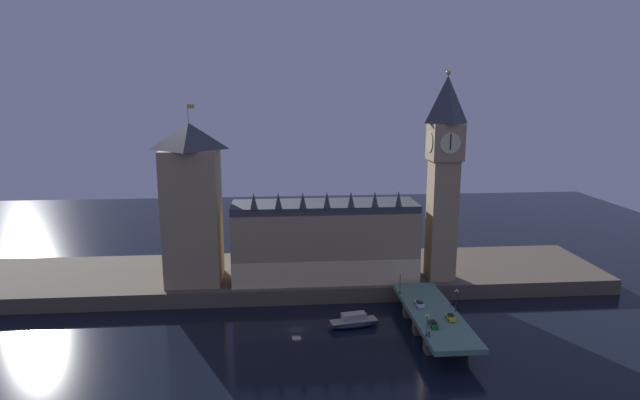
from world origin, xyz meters
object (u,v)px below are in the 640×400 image
at_px(clock_tower, 444,172).
at_px(boat_upstream, 354,322).
at_px(victoria_tower, 192,203).
at_px(car_southbound_lead, 451,317).
at_px(street_lamp_far, 400,280).
at_px(car_northbound_lead, 419,304).
at_px(street_lamp_mid, 456,297).
at_px(pedestrian_near_rail, 429,334).
at_px(pedestrian_mid_walk, 451,304).
at_px(car_northbound_trail, 433,324).
at_px(street_lamp_near, 427,322).

relative_size(clock_tower, boat_upstream, 4.26).
relative_size(victoria_tower, car_southbound_lead, 14.53).
bearing_deg(clock_tower, street_lamp_far, -137.20).
distance_m(car_northbound_lead, street_lamp_mid, 10.83).
bearing_deg(car_southbound_lead, pedestrian_near_rail, -131.66).
bearing_deg(pedestrian_near_rail, pedestrian_mid_walk, 57.33).
bearing_deg(victoria_tower, car_northbound_trail, -33.21).
xyz_separation_m(car_southbound_lead, pedestrian_mid_walk, (2.95, 8.46, 0.13)).
bearing_deg(car_southbound_lead, street_lamp_far, 114.53).
relative_size(car_northbound_lead, street_lamp_near, 0.73).
height_order(car_northbound_lead, street_lamp_mid, street_lamp_mid).
bearing_deg(boat_upstream, street_lamp_near, -52.51).
relative_size(victoria_tower, street_lamp_far, 8.28).
bearing_deg(street_lamp_far, car_southbound_lead, -65.47).
bearing_deg(car_northbound_trail, boat_upstream, 141.82).
relative_size(clock_tower, street_lamp_far, 9.73).
bearing_deg(boat_upstream, victoria_tower, 148.88).
relative_size(car_southbound_lead, boat_upstream, 0.25).
distance_m(clock_tower, victoria_tower, 82.82).
xyz_separation_m(street_lamp_far, boat_upstream, (-15.62, -9.08, -9.15)).
height_order(car_southbound_lead, pedestrian_mid_walk, pedestrian_mid_walk).
height_order(car_northbound_lead, pedestrian_near_rail, pedestrian_near_rail).
distance_m(victoria_tower, pedestrian_mid_walk, 86.96).
relative_size(victoria_tower, boat_upstream, 3.62).
height_order(street_lamp_near, street_lamp_far, street_lamp_far).
distance_m(pedestrian_mid_walk, boat_upstream, 28.52).
xyz_separation_m(pedestrian_mid_walk, street_lamp_near, (-12.21, -17.62, 2.87)).
xyz_separation_m(victoria_tower, street_lamp_far, (64.75, -20.59, -20.74)).
relative_size(car_northbound_lead, pedestrian_mid_walk, 2.66).
bearing_deg(boat_upstream, car_northbound_lead, -3.60).
bearing_deg(street_lamp_near, car_northbound_lead, 80.08).
relative_size(victoria_tower, pedestrian_near_rail, 33.08).
relative_size(victoria_tower, street_lamp_mid, 8.91).
height_order(victoria_tower, street_lamp_near, victoria_tower).
xyz_separation_m(car_northbound_trail, boat_upstream, (-18.97, 14.92, -5.41)).
relative_size(pedestrian_near_rail, pedestrian_mid_walk, 1.07).
bearing_deg(car_northbound_trail, victoria_tower, 146.79).
height_order(car_southbound_lead, street_lamp_near, street_lamp_near).
bearing_deg(car_southbound_lead, boat_upstream, 155.75).
bearing_deg(car_northbound_trail, car_northbound_lead, 90.00).
distance_m(clock_tower, pedestrian_near_rail, 60.01).
height_order(car_northbound_trail, street_lamp_near, street_lamp_near).
bearing_deg(street_lamp_far, street_lamp_mid, -49.42).
relative_size(car_southbound_lead, street_lamp_mid, 0.61).
bearing_deg(street_lamp_far, car_northbound_trail, -82.05).
distance_m(clock_tower, car_northbound_trail, 54.68).
relative_size(clock_tower, car_northbound_trail, 15.76).
distance_m(car_northbound_trail, pedestrian_mid_walk, 15.06).
bearing_deg(boat_upstream, clock_tower, 37.33).
distance_m(street_lamp_mid, street_lamp_far, 19.38).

